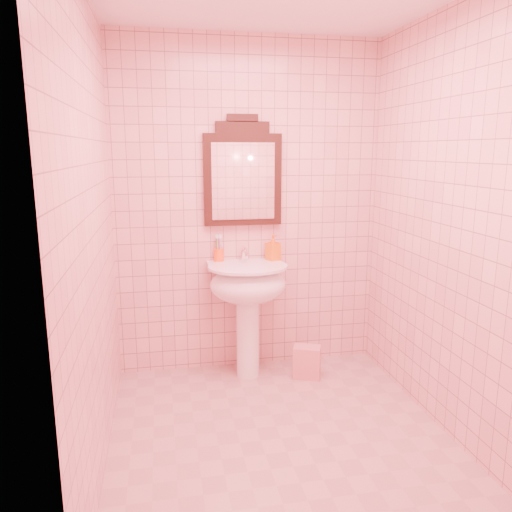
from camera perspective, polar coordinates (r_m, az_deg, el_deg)
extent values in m
plane|color=tan|center=(3.17, 2.90, -20.10)|extent=(2.20, 2.20, 0.00)
cube|color=beige|center=(3.79, -0.85, 5.44)|extent=(2.00, 0.02, 2.50)
cylinder|color=white|center=(3.78, -0.95, -8.65)|extent=(0.17, 0.17, 0.70)
ellipsoid|color=white|center=(3.65, -0.92, -3.31)|extent=(0.56, 0.46, 0.28)
cube|color=white|center=(3.78, -1.35, -0.98)|extent=(0.56, 0.15, 0.05)
cylinder|color=white|center=(3.61, -0.92, -1.25)|extent=(0.58, 0.58, 0.02)
cylinder|color=white|center=(3.76, -1.36, 0.14)|extent=(0.04, 0.04, 0.09)
cylinder|color=white|center=(3.70, -1.22, 0.50)|extent=(0.02, 0.10, 0.02)
cylinder|color=white|center=(3.66, -1.09, 0.03)|extent=(0.02, 0.02, 0.04)
cube|color=white|center=(3.76, -1.39, 0.99)|extent=(0.01, 0.07, 0.01)
cube|color=black|center=(3.73, -1.53, 8.69)|extent=(0.58, 0.05, 0.67)
cube|color=black|center=(3.73, -1.56, 14.50)|extent=(0.39, 0.05, 0.08)
cube|color=black|center=(3.73, -1.57, 15.50)|extent=(0.22, 0.05, 0.06)
cube|color=white|center=(3.71, -1.45, 8.51)|extent=(0.47, 0.01, 0.56)
cylinder|color=#EF5414|center=(3.76, -4.28, 0.12)|extent=(0.08, 0.08, 0.10)
cylinder|color=silver|center=(3.76, -4.03, 0.74)|extent=(0.01, 0.01, 0.18)
cylinder|color=#338CD8|center=(3.77, -4.19, 0.77)|extent=(0.01, 0.01, 0.18)
cylinder|color=#E5334C|center=(3.77, -4.45, 0.76)|extent=(0.01, 0.01, 0.18)
cylinder|color=#3FBF59|center=(3.75, -4.55, 0.72)|extent=(0.01, 0.01, 0.18)
cylinder|color=#D8CC4C|center=(3.74, -4.40, 0.68)|extent=(0.01, 0.01, 0.18)
cylinder|color=purple|center=(3.74, -4.14, 0.69)|extent=(0.01, 0.01, 0.18)
imported|color=orange|center=(3.78, 1.96, 0.99)|extent=(0.12, 0.12, 0.20)
cube|color=#C17176|center=(3.86, 5.83, -11.95)|extent=(0.23, 0.20, 0.24)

